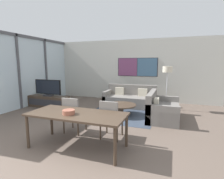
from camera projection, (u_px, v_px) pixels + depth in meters
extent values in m
plane|color=brown|center=(35.00, 171.00, 2.81)|extent=(24.00, 24.00, 0.00)
cube|color=silver|center=(128.00, 70.00, 8.16)|extent=(7.96, 0.06, 2.80)
cube|color=#2D2D33|center=(137.00, 67.00, 7.96)|extent=(1.83, 0.01, 0.84)
cube|color=#753D66|center=(128.00, 67.00, 8.10)|extent=(0.88, 0.02, 0.80)
cube|color=#426684|center=(147.00, 67.00, 7.80)|extent=(0.88, 0.02, 0.80)
cube|color=silver|center=(18.00, 72.00, 6.54)|extent=(0.02, 5.96, 2.80)
cube|color=#515156|center=(16.00, 35.00, 6.33)|extent=(0.07, 5.96, 0.10)
cube|color=#515156|center=(19.00, 72.00, 6.53)|extent=(0.07, 0.08, 2.80)
cube|color=#515156|center=(46.00, 70.00, 7.92)|extent=(0.07, 0.08, 2.80)
cube|color=#333D4C|center=(121.00, 115.00, 5.90)|extent=(2.23, 2.01, 0.01)
cube|color=#423326|center=(49.00, 101.00, 6.95)|extent=(1.66, 0.47, 0.44)
cube|color=#2D2D33|center=(45.00, 103.00, 6.72)|extent=(1.53, 0.01, 0.24)
cube|color=#2D2D33|center=(48.00, 95.00, 6.91)|extent=(0.36, 0.20, 0.05)
cube|color=#2D2D33|center=(48.00, 94.00, 6.90)|extent=(0.06, 0.03, 0.08)
cube|color=black|center=(48.00, 87.00, 6.86)|extent=(1.18, 0.04, 0.58)
cube|color=black|center=(48.00, 87.00, 6.84)|extent=(1.09, 0.01, 0.52)
cube|color=slate|center=(130.00, 101.00, 7.01)|extent=(2.03, 0.91, 0.42)
cube|color=slate|center=(132.00, 95.00, 7.33)|extent=(2.03, 0.16, 0.84)
cube|color=slate|center=(108.00, 98.00, 7.31)|extent=(0.14, 0.91, 0.60)
cube|color=slate|center=(154.00, 101.00, 6.68)|extent=(0.14, 0.91, 0.60)
cube|color=beige|center=(120.00, 91.00, 7.30)|extent=(0.36, 0.12, 0.30)
cube|color=beige|center=(143.00, 92.00, 6.98)|extent=(0.36, 0.12, 0.30)
cube|color=slate|center=(164.00, 112.00, 5.43)|extent=(0.91, 1.58, 0.42)
cube|color=slate|center=(152.00, 105.00, 5.53)|extent=(0.16, 1.58, 0.84)
cube|color=slate|center=(162.00, 116.00, 4.75)|extent=(0.91, 0.14, 0.60)
cube|color=slate|center=(165.00, 104.00, 6.09)|extent=(0.91, 0.14, 0.60)
cube|color=beige|center=(156.00, 103.00, 5.11)|extent=(0.12, 0.36, 0.30)
cylinder|color=#423326|center=(121.00, 114.00, 5.90)|extent=(0.46, 0.46, 0.03)
cylinder|color=#423326|center=(121.00, 110.00, 5.87)|extent=(0.18, 0.18, 0.32)
cylinder|color=#423326|center=(121.00, 105.00, 5.85)|extent=(1.02, 1.02, 0.04)
cube|color=#423326|center=(77.00, 114.00, 3.52)|extent=(2.00, 0.86, 0.04)
cylinder|color=#423326|center=(28.00, 132.00, 3.54)|extent=(0.06, 0.06, 0.69)
cylinder|color=#423326|center=(115.00, 147.00, 2.92)|extent=(0.06, 0.06, 0.69)
cylinder|color=#423326|center=(52.00, 121.00, 4.23)|extent=(0.06, 0.06, 0.69)
cylinder|color=#423326|center=(126.00, 131.00, 3.61)|extent=(0.06, 0.06, 0.69)
cube|color=gray|center=(75.00, 115.00, 4.39)|extent=(0.46, 0.46, 0.06)
cube|color=gray|center=(70.00, 107.00, 4.16)|extent=(0.42, 0.05, 0.43)
cylinder|color=#423326|center=(64.00, 125.00, 4.31)|extent=(0.04, 0.04, 0.41)
cylinder|color=#423326|center=(78.00, 127.00, 4.17)|extent=(0.04, 0.04, 0.41)
cylinder|color=#423326|center=(73.00, 120.00, 4.68)|extent=(0.04, 0.04, 0.41)
cylinder|color=#423326|center=(86.00, 122.00, 4.55)|extent=(0.04, 0.04, 0.41)
cube|color=gray|center=(112.00, 119.00, 4.05)|extent=(0.46, 0.46, 0.06)
cube|color=gray|center=(108.00, 111.00, 3.82)|extent=(0.42, 0.05, 0.43)
cylinder|color=#423326|center=(100.00, 131.00, 3.96)|extent=(0.04, 0.04, 0.41)
cylinder|color=#423326|center=(117.00, 133.00, 3.83)|extent=(0.04, 0.04, 0.41)
cylinder|color=#423326|center=(107.00, 125.00, 4.34)|extent=(0.04, 0.04, 0.41)
cylinder|color=#423326|center=(122.00, 127.00, 4.20)|extent=(0.04, 0.04, 0.41)
cylinder|color=#995642|center=(69.00, 112.00, 3.44)|extent=(0.24, 0.24, 0.09)
torus|color=#995642|center=(69.00, 110.00, 3.43)|extent=(0.25, 0.25, 0.02)
cylinder|color=#2D2D33|center=(166.00, 109.00, 6.60)|extent=(0.28, 0.28, 0.02)
cylinder|color=#B7B7BC|center=(167.00, 91.00, 6.49)|extent=(0.03, 0.03, 1.37)
cylinder|color=beige|center=(168.00, 69.00, 6.38)|extent=(0.35, 0.35, 0.22)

